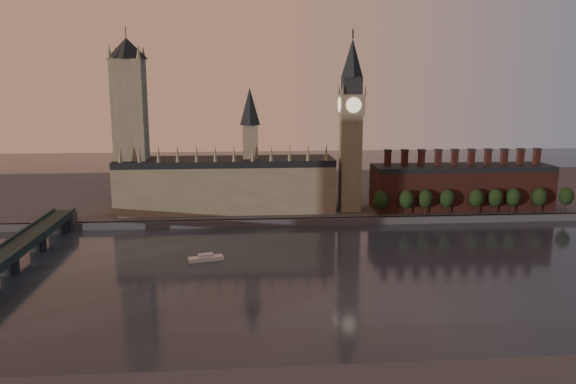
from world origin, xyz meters
name	(u,v)px	position (x,y,z in m)	size (l,w,h in m)	color
ground	(374,277)	(0.00, 0.00, 0.00)	(900.00, 900.00, 0.00)	black
north_bank	(318,192)	(0.00, 178.04, 2.00)	(900.00, 182.00, 4.00)	#434348
palace_of_westminster	(227,182)	(-64.41, 114.91, 21.63)	(130.00, 30.30, 74.00)	#80785B
victoria_tower	(130,120)	(-120.00, 115.00, 59.09)	(24.00, 24.00, 108.00)	#80785B
big_ben	(351,124)	(10.00, 110.00, 56.83)	(15.00, 15.00, 107.00)	#80785B
chimney_block	(461,186)	(80.00, 110.00, 17.82)	(110.00, 25.00, 37.00)	#4D231D
embankment_tree_0	(380,200)	(25.11, 93.64, 13.47)	(8.60, 8.60, 14.88)	black
embankment_tree_1	(407,199)	(40.97, 93.92, 13.47)	(8.60, 8.60, 14.88)	black
embankment_tree_2	(425,199)	(52.63, 95.07, 13.47)	(8.60, 8.60, 14.88)	black
embankment_tree_3	(447,199)	(65.58, 94.34, 13.47)	(8.60, 8.60, 14.88)	black
embankment_tree_4	(476,198)	(83.13, 94.08, 13.47)	(8.60, 8.60, 14.88)	black
embankment_tree_5	(495,198)	(95.17, 94.61, 13.47)	(8.60, 8.60, 14.88)	black
embankment_tree_6	(513,197)	(106.09, 94.55, 13.47)	(8.60, 8.60, 14.88)	black
embankment_tree_7	(540,197)	(122.30, 94.18, 13.47)	(8.60, 8.60, 14.88)	black
embankment_tree_8	(566,196)	(139.42, 95.03, 13.47)	(8.60, 8.60, 14.88)	black
river_boat	(206,258)	(-72.31, 28.82, 1.22)	(16.55, 8.40, 3.18)	silver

